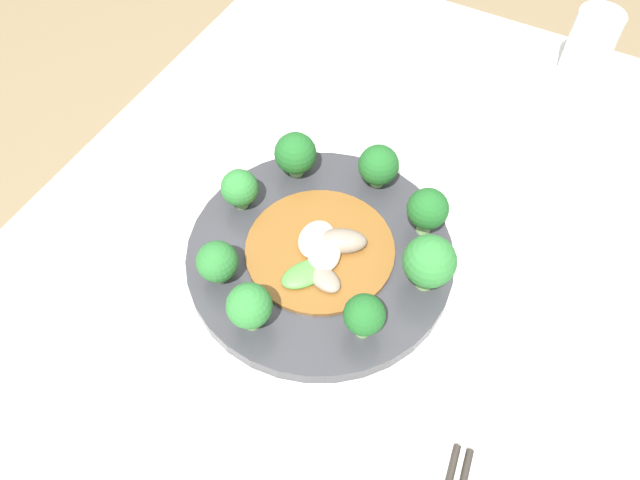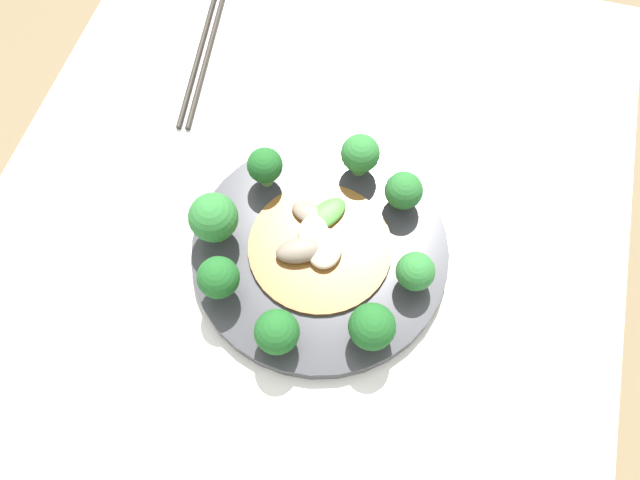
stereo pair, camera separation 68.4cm
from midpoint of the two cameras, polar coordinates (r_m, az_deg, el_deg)
ground_plane at (r=1.35m, az=0.07°, el=-33.36°), size 8.00×8.00×0.00m
table at (r=0.99m, az=0.09°, el=-32.67°), size 1.02×0.76×0.73m
plate at (r=0.62m, az=-3.60°, el=-30.87°), size 0.29×0.29×0.02m
broccoli_west at (r=0.58m, az=-13.02°, el=-38.89°), size 0.05×0.05×0.06m
broccoli_northeast at (r=0.60m, az=-6.30°, el=-19.49°), size 0.05×0.05×0.06m
broccoli_southwest at (r=0.57m, az=1.23°, el=-40.54°), size 0.04×0.04×0.06m
broccoli_northwest at (r=0.59m, az=-16.23°, el=-32.99°), size 0.04×0.04×0.05m
broccoli_south at (r=0.57m, az=9.19°, el=-34.88°), size 0.05×0.05×0.07m
broccoli_north at (r=0.60m, az=-12.76°, el=-23.49°), size 0.04×0.04×0.05m
broccoli_east at (r=0.59m, az=3.53°, el=-21.17°), size 0.05×0.05×0.06m
broccoli_southeast at (r=0.58m, az=9.26°, el=-27.48°), size 0.05×0.05×0.06m
stirfry_center at (r=0.60m, az=-3.44°, el=-31.18°), size 0.16×0.16×0.02m
drinking_glass at (r=0.75m, az=26.07°, el=-2.90°), size 0.06×0.06×0.10m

